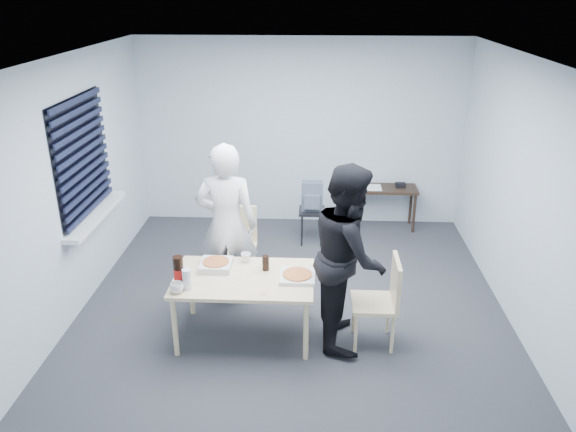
# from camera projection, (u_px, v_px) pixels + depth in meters

# --- Properties ---
(room) EXTENTS (5.00, 5.00, 5.00)m
(room) POSITION_uv_depth(u_px,v_px,m) (86.00, 166.00, 5.91)
(room) COLOR #302F34
(room) RESTS_ON ground
(dining_table) EXTENTS (1.33, 0.84, 0.65)m
(dining_table) POSITION_uv_depth(u_px,v_px,m) (244.00, 283.00, 5.35)
(dining_table) COLOR beige
(dining_table) RESTS_ON ground
(chair_far) EXTENTS (0.42, 0.42, 0.89)m
(chair_far) POSITION_uv_depth(u_px,v_px,m) (238.00, 240.00, 6.41)
(chair_far) COLOR beige
(chair_far) RESTS_ON ground
(chair_right) EXTENTS (0.42, 0.42, 0.89)m
(chair_right) POSITION_uv_depth(u_px,v_px,m) (384.00, 296.00, 5.26)
(chair_right) COLOR beige
(chair_right) RESTS_ON ground
(person_white) EXTENTS (0.65, 0.42, 1.77)m
(person_white) POSITION_uv_depth(u_px,v_px,m) (227.00, 225.00, 5.87)
(person_white) COLOR silver
(person_white) RESTS_ON ground
(person_black) EXTENTS (0.47, 0.86, 1.77)m
(person_black) POSITION_uv_depth(u_px,v_px,m) (349.00, 256.00, 5.20)
(person_black) COLOR black
(person_black) RESTS_ON ground
(side_table) EXTENTS (0.90, 0.40, 0.60)m
(side_table) POSITION_uv_depth(u_px,v_px,m) (384.00, 193.00, 7.84)
(side_table) COLOR #311F17
(side_table) RESTS_ON ground
(stool) EXTENTS (0.34, 0.34, 0.47)m
(stool) POSITION_uv_depth(u_px,v_px,m) (312.00, 217.00, 7.43)
(stool) COLOR black
(stool) RESTS_ON ground
(backpack) EXTENTS (0.28, 0.20, 0.39)m
(backpack) POSITION_uv_depth(u_px,v_px,m) (312.00, 197.00, 7.31)
(backpack) COLOR #575F67
(backpack) RESTS_ON stool
(pizza_box_a) EXTENTS (0.30, 0.30, 0.08)m
(pizza_box_a) POSITION_uv_depth(u_px,v_px,m) (216.00, 265.00, 5.48)
(pizza_box_a) COLOR silver
(pizza_box_a) RESTS_ON dining_table
(pizza_box_b) EXTENTS (0.33, 0.33, 0.05)m
(pizza_box_b) POSITION_uv_depth(u_px,v_px,m) (297.00, 276.00, 5.30)
(pizza_box_b) COLOR silver
(pizza_box_b) RESTS_ON dining_table
(mug_a) EXTENTS (0.17, 0.17, 0.10)m
(mug_a) POSITION_uv_depth(u_px,v_px,m) (177.00, 288.00, 5.04)
(mug_a) COLOR white
(mug_a) RESTS_ON dining_table
(mug_b) EXTENTS (0.10, 0.10, 0.09)m
(mug_b) POSITION_uv_depth(u_px,v_px,m) (246.00, 257.00, 5.60)
(mug_b) COLOR white
(mug_b) RESTS_ON dining_table
(cola_glass) EXTENTS (0.08, 0.08, 0.15)m
(cola_glass) POSITION_uv_depth(u_px,v_px,m) (266.00, 263.00, 5.43)
(cola_glass) COLOR black
(cola_glass) RESTS_ON dining_table
(soda_bottle) EXTENTS (0.10, 0.10, 0.31)m
(soda_bottle) POSITION_uv_depth(u_px,v_px,m) (179.00, 272.00, 5.10)
(soda_bottle) COLOR black
(soda_bottle) RESTS_ON dining_table
(plastic_cups) EXTENTS (0.09, 0.09, 0.20)m
(plastic_cups) POSITION_uv_depth(u_px,v_px,m) (187.00, 279.00, 5.08)
(plastic_cups) COLOR silver
(plastic_cups) RESTS_ON dining_table
(rubber_band) EXTENTS (0.06, 0.06, 0.00)m
(rubber_band) POSITION_uv_depth(u_px,v_px,m) (264.00, 294.00, 5.03)
(rubber_band) COLOR red
(rubber_band) RESTS_ON dining_table
(papers) EXTENTS (0.24, 0.30, 0.00)m
(papers) POSITION_uv_depth(u_px,v_px,m) (374.00, 187.00, 7.80)
(papers) COLOR white
(papers) RESTS_ON side_table
(black_box) EXTENTS (0.16, 0.15, 0.06)m
(black_box) POSITION_uv_depth(u_px,v_px,m) (400.00, 185.00, 7.81)
(black_box) COLOR black
(black_box) RESTS_ON side_table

